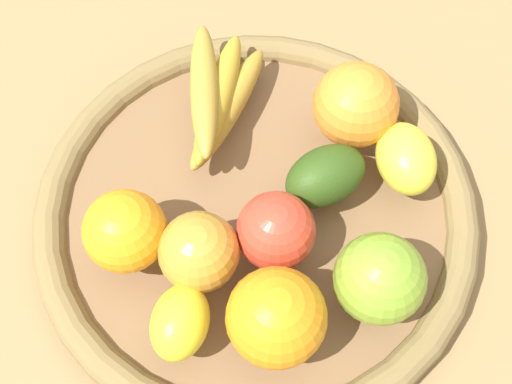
# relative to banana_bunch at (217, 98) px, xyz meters

# --- Properties ---
(ground_plane) EXTENTS (2.40, 2.40, 0.00)m
(ground_plane) POSITION_rel_banana_bunch_xyz_m (-0.10, 0.03, -0.06)
(ground_plane) COLOR olive
(ground_plane) RESTS_ON ground
(basket) EXTENTS (0.41, 0.41, 0.04)m
(basket) POSITION_rel_banana_bunch_xyz_m (-0.10, 0.03, -0.05)
(basket) COLOR brown
(basket) RESTS_ON ground_plane
(banana_bunch) EXTENTS (0.14, 0.15, 0.05)m
(banana_bunch) POSITION_rel_banana_bunch_xyz_m (0.00, 0.00, 0.00)
(banana_bunch) COLOR #AF882D
(banana_bunch) RESTS_ON basket
(orange_2) EXTENTS (0.09, 0.09, 0.07)m
(orange_2) POSITION_rel_banana_bunch_xyz_m (-0.07, 0.14, 0.01)
(orange_2) COLOR orange
(orange_2) RESTS_ON basket
(lemon_0) EXTENTS (0.09, 0.08, 0.05)m
(lemon_0) POSITION_rel_banana_bunch_xyz_m (-0.16, -0.10, 0.00)
(lemon_0) COLOR yellow
(lemon_0) RESTS_ON basket
(orange_0) EXTENTS (0.08, 0.08, 0.08)m
(orange_0) POSITION_rel_banana_bunch_xyz_m (-0.21, 0.09, 0.01)
(orange_0) COLOR orange
(orange_0) RESTS_ON basket
(orange_1) EXTENTS (0.09, 0.09, 0.08)m
(orange_1) POSITION_rel_banana_bunch_xyz_m (-0.09, -0.09, 0.01)
(orange_1) COLOR orange
(orange_1) RESTS_ON basket
(avocado) EXTENTS (0.06, 0.08, 0.05)m
(avocado) POSITION_rel_banana_bunch_xyz_m (-0.13, -0.03, 0.00)
(avocado) COLOR #2D4A15
(avocado) RESTS_ON basket
(apple_2) EXTENTS (0.10, 0.10, 0.08)m
(apple_2) POSITION_rel_banana_bunch_xyz_m (-0.23, 0.00, 0.01)
(apple_2) COLOR olive
(apple_2) RESTS_ON basket
(apple_1) EXTENTS (0.09, 0.09, 0.07)m
(apple_1) POSITION_rel_banana_bunch_xyz_m (-0.15, 0.04, 0.01)
(apple_1) COLOR red
(apple_1) RESTS_ON basket
(apple_0) EXTENTS (0.07, 0.07, 0.07)m
(apple_0) POSITION_rel_banana_bunch_xyz_m (-0.12, 0.11, 0.01)
(apple_0) COLOR #BD882D
(apple_0) RESTS_ON basket
(lemon_1) EXTENTS (0.08, 0.08, 0.05)m
(lemon_1) POSITION_rel_banana_bunch_xyz_m (-0.16, 0.15, -0.00)
(lemon_1) COLOR yellow
(lemon_1) RESTS_ON basket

